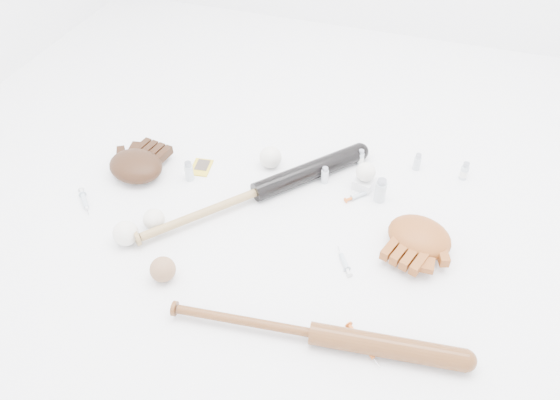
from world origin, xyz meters
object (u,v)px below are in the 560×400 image
(bat_wood, at_px, (313,333))
(pedestal, at_px, (364,183))
(glove_dark, at_px, (136,166))
(bat_dark, at_px, (257,192))

(bat_wood, height_order, pedestal, bat_wood)
(glove_dark, bearing_deg, pedestal, 22.98)
(bat_wood, xyz_separation_m, glove_dark, (-0.79, 0.46, 0.01))
(bat_dark, height_order, pedestal, bat_dark)
(bat_wood, bearing_deg, bat_dark, 118.33)
(bat_dark, relative_size, glove_dark, 3.85)
(bat_dark, distance_m, pedestal, 0.38)
(glove_dark, bearing_deg, bat_dark, 11.50)
(glove_dark, distance_m, pedestal, 0.82)
(bat_dark, xyz_separation_m, pedestal, (0.34, 0.18, -0.02))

